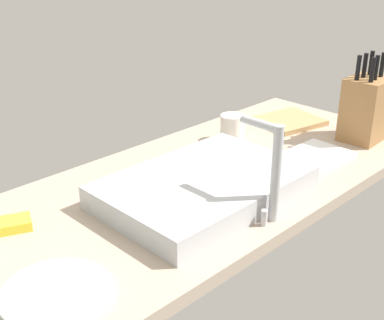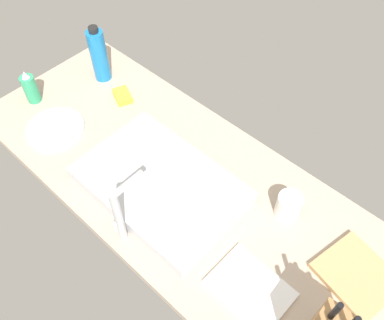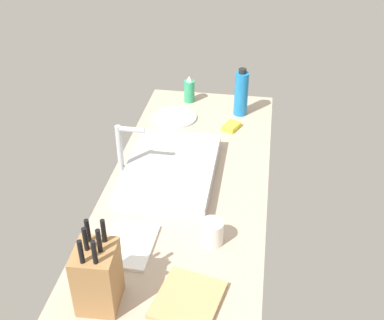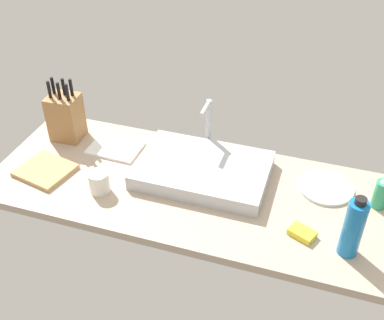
{
  "view_description": "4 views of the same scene",
  "coord_description": "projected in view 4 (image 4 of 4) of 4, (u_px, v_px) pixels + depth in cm",
  "views": [
    {
      "loc": [
        90.15,
        91.17,
        68.29
      ],
      "look_at": [
        -0.24,
        0.46,
        11.17
      ],
      "focal_mm": 48.93,
      "sensor_mm": 36.0,
      "label": 1
    },
    {
      "loc": [
        -55.31,
        55.01,
        116.82
      ],
      "look_at": [
        -0.86,
        -4.12,
        12.28
      ],
      "focal_mm": 37.64,
      "sensor_mm": 36.0,
      "label": 2
    },
    {
      "loc": [
        -157.89,
        -26.73,
        121.7
      ],
      "look_at": [
        4.16,
        -0.93,
        11.51
      ],
      "focal_mm": 45.78,
      "sensor_mm": 36.0,
      "label": 3
    },
    {
      "loc": [
        45.36,
        -137.7,
        126.21
      ],
      "look_at": [
        -1.29,
        4.92,
        12.86
      ],
      "focal_mm": 44.44,
      "sensor_mm": 36.0,
      "label": 4
    }
  ],
  "objects": [
    {
      "name": "soap_bottle",
      "position": [
        381.0,
        193.0,
        1.77
      ],
      "size": [
        5.53,
        5.53,
        14.32
      ],
      "color": "#2D9966",
      "rests_on": "countertop_slab"
    },
    {
      "name": "faucet",
      "position": [
        208.0,
        123.0,
        2.01
      ],
      "size": [
        5.5,
        11.84,
        24.28
      ],
      "color": "#B7BABF",
      "rests_on": "countertop_slab"
    },
    {
      "name": "sink_basin",
      "position": [
        203.0,
        170.0,
        1.93
      ],
      "size": [
        52.68,
        35.47,
        6.26
      ],
      "primitive_type": "cube",
      "color": "#B7BABF",
      "rests_on": "countertop_slab"
    },
    {
      "name": "dish_sponge",
      "position": [
        302.0,
        233.0,
        1.67
      ],
      "size": [
        10.65,
        9.11,
        2.4
      ],
      "primitive_type": "cube",
      "rotation": [
        0.0,
        0.0,
        -0.41
      ],
      "color": "yellow",
      "rests_on": "countertop_slab"
    },
    {
      "name": "dinner_plate",
      "position": [
        326.0,
        187.0,
        1.88
      ],
      "size": [
        21.77,
        21.77,
        1.2
      ],
      "primitive_type": "cylinder",
      "color": "silver",
      "rests_on": "countertop_slab"
    },
    {
      "name": "dish_towel",
      "position": [
        115.0,
        148.0,
        2.1
      ],
      "size": [
        22.7,
        16.99,
        1.2
      ],
      "primitive_type": "cube",
      "rotation": [
        0.0,
        0.0,
        -0.03
      ],
      "color": "white",
      "rests_on": "countertop_slab"
    },
    {
      "name": "knife_block",
      "position": [
        66.0,
        117.0,
        2.11
      ],
      "size": [
        13.88,
        12.56,
        28.66
      ],
      "rotation": [
        0.0,
        0.0,
        0.05
      ],
      "color": "#9E7042",
      "rests_on": "countertop_slab"
    },
    {
      "name": "countertop_slab",
      "position": [
        191.0,
        190.0,
        1.91
      ],
      "size": [
        163.68,
        64.5,
        3.5
      ],
      "primitive_type": "cube",
      "color": "tan",
      "rests_on": "ground"
    },
    {
      "name": "water_bottle",
      "position": [
        353.0,
        228.0,
        1.55
      ],
      "size": [
        6.77,
        6.77,
        24.29
      ],
      "color": "#1970B7",
      "rests_on": "countertop_slab"
    },
    {
      "name": "cutting_board",
      "position": [
        45.0,
        170.0,
        1.96
      ],
      "size": [
        24.25,
        22.67,
        1.8
      ],
      "primitive_type": "cube",
      "rotation": [
        0.0,
        0.0,
        -0.21
      ],
      "color": "tan",
      "rests_on": "countertop_slab"
    },
    {
      "name": "coffee_mug",
      "position": [
        99.0,
        182.0,
        1.85
      ],
      "size": [
        7.96,
        7.96,
        8.78
      ],
      "primitive_type": "cylinder",
      "color": "silver",
      "rests_on": "countertop_slab"
    }
  ]
}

